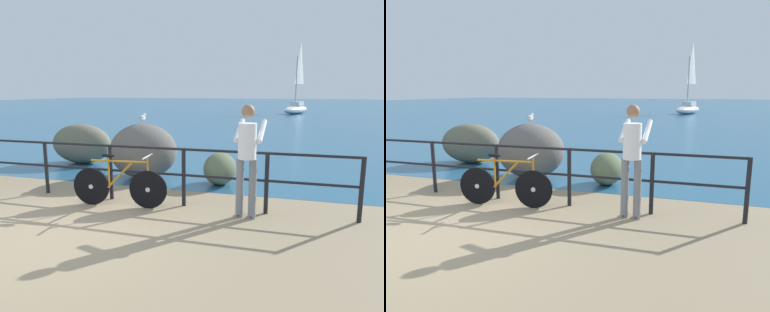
% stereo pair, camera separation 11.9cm
% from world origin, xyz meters
% --- Properties ---
extents(ground_plane, '(120.00, 120.00, 0.10)m').
position_xyz_m(ground_plane, '(0.00, 20.00, -0.05)').
color(ground_plane, '#937F60').
extents(sea_surface, '(120.00, 90.00, 0.01)m').
position_xyz_m(sea_surface, '(0.00, 47.71, 0.00)').
color(sea_surface, '#285B7F').
rests_on(sea_surface, ground_plane).
extents(promenade_railing, '(8.51, 0.07, 1.02)m').
position_xyz_m(promenade_railing, '(0.00, 1.79, 0.64)').
color(promenade_railing, black).
rests_on(promenade_railing, ground_plane).
extents(bicycle, '(1.70, 0.48, 0.92)m').
position_xyz_m(bicycle, '(0.35, 1.44, 0.39)').
color(bicycle, black).
rests_on(bicycle, ground_plane).
extents(person_at_railing, '(0.47, 0.65, 1.78)m').
position_xyz_m(person_at_railing, '(2.53, 1.51, 0.99)').
color(person_at_railing, slate).
rests_on(person_at_railing, ground_plane).
extents(breakwater_boulder_main, '(1.57, 1.33, 1.24)m').
position_xyz_m(breakwater_boulder_main, '(-0.12, 3.51, 0.62)').
color(breakwater_boulder_main, '#605B56').
rests_on(breakwater_boulder_main, ground).
extents(breakwater_boulder_left, '(1.73, 1.03, 1.08)m').
position_xyz_m(breakwater_boulder_left, '(-2.46, 4.57, 0.54)').
color(breakwater_boulder_left, '#666552').
rests_on(breakwater_boulder_left, ground).
extents(breakwater_boulder_right, '(0.69, 0.93, 0.68)m').
position_xyz_m(breakwater_boulder_right, '(1.70, 3.41, 0.34)').
color(breakwater_boulder_right, '#5C674A').
rests_on(breakwater_boulder_right, ground).
extents(seagull, '(0.13, 0.34, 0.23)m').
position_xyz_m(seagull, '(-0.17, 3.61, 1.38)').
color(seagull, gold).
rests_on(seagull, breakwater_boulder_main).
extents(sailboat, '(2.72, 4.58, 6.16)m').
position_xyz_m(sailboat, '(3.05, 29.22, 0.71)').
color(sailboat, white).
rests_on(sailboat, sea_surface).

